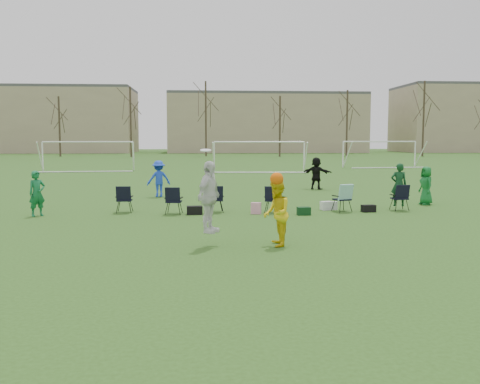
{
  "coord_description": "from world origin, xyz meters",
  "views": [
    {
      "loc": [
        -0.61,
        -11.09,
        2.64
      ],
      "look_at": [
        0.38,
        2.89,
        1.25
      ],
      "focal_mm": 40.0,
      "sensor_mm": 36.0,
      "label": 1
    }
  ],
  "objects": [
    {
      "name": "fielder_blue",
      "position": [
        -2.6,
        13.49,
        0.83
      ],
      "size": [
        1.21,
        0.92,
        1.66
      ],
      "primitive_type": "imported",
      "rotation": [
        0.0,
        0.0,
        3.46
      ],
      "color": "blue",
      "rests_on": "ground"
    },
    {
      "name": "goal_mid",
      "position": [
        4.0,
        32.0,
        1.92
      ],
      "size": [
        7.4,
        0.63,
        2.46
      ],
      "rotation": [
        0.0,
        0.0,
        -0.07
      ],
      "color": "white",
      "rests_on": "ground"
    },
    {
      "name": "fielder_green_near",
      "position": [
        -6.27,
        7.56,
        0.78
      ],
      "size": [
        0.68,
        0.65,
        1.56
      ],
      "primitive_type": "imported",
      "rotation": [
        0.0,
        0.0,
        0.69
      ],
      "color": "#126938",
      "rests_on": "ground"
    },
    {
      "name": "fielder_green_far",
      "position": [
        8.4,
        9.77,
        0.77
      ],
      "size": [
        0.57,
        0.8,
        1.55
      ],
      "primitive_type": "imported",
      "rotation": [
        0.0,
        0.0,
        -1.46
      ],
      "color": "#126929",
      "rests_on": "ground"
    },
    {
      "name": "tree_line",
      "position": [
        0.24,
        69.85,
        5.09
      ],
      "size": [
        110.28,
        3.28,
        11.4
      ],
      "color": "#382B21",
      "rests_on": "ground"
    },
    {
      "name": "center_contest",
      "position": [
        0.4,
        1.89,
        1.04
      ],
      "size": [
        2.41,
        1.12,
        2.41
      ],
      "color": "white",
      "rests_on": "ground"
    },
    {
      "name": "sideline_setup",
      "position": [
        2.14,
        8.04,
        0.52
      ],
      "size": [
        10.74,
        1.61,
        1.75
      ],
      "color": "#103C1D",
      "rests_on": "ground"
    },
    {
      "name": "building_row",
      "position": [
        6.73,
        96.0,
        5.99
      ],
      "size": [
        126.0,
        16.0,
        13.0
      ],
      "color": "tan",
      "rests_on": "ground"
    },
    {
      "name": "goal_right",
      "position": [
        16.0,
        38.0,
        1.92
      ],
      "size": [
        7.35,
        1.14,
        2.46
      ],
      "rotation": [
        0.0,
        0.0,
        0.14
      ],
      "color": "white",
      "rests_on": "ground"
    },
    {
      "name": "goal_left",
      "position": [
        -10.0,
        34.0,
        1.92
      ],
      "size": [
        7.39,
        0.76,
        2.46
      ],
      "rotation": [
        0.0,
        0.0,
        0.09
      ],
      "color": "white",
      "rests_on": "ground"
    },
    {
      "name": "fielder_black",
      "position": [
        5.38,
        16.57,
        0.85
      ],
      "size": [
        1.57,
        1.32,
        1.7
      ],
      "primitive_type": "imported",
      "rotation": [
        0.0,
        0.0,
        2.52
      ],
      "color": "black",
      "rests_on": "ground"
    },
    {
      "name": "ground",
      "position": [
        0.0,
        0.0,
        0.0
      ],
      "size": [
        260.0,
        260.0,
        0.0
      ],
      "primitive_type": "plane",
      "color": "#2D4E18",
      "rests_on": "ground"
    }
  ]
}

